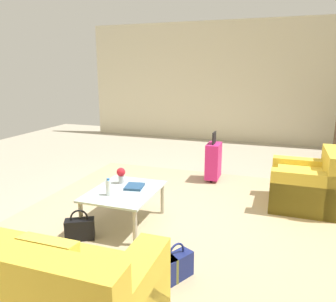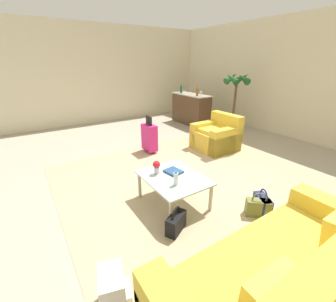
{
  "view_description": "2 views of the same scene",
  "coord_description": "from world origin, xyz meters",
  "px_view_note": "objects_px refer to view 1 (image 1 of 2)",
  "views": [
    {
      "loc": [
        3.76,
        1.21,
        1.85
      ],
      "look_at": [
        0.74,
        0.18,
        1.07
      ],
      "focal_mm": 35.0,
      "sensor_mm": 36.0,
      "label": 1
    },
    {
      "loc": [
        2.74,
        -2.12,
        1.99
      ],
      "look_at": [
        0.05,
        -0.36,
        0.7
      ],
      "focal_mm": 24.0,
      "sensor_mm": 36.0,
      "label": 2
    }
  ],
  "objects_px": {
    "coffee_table_book": "(134,187)",
    "handbag_olive": "(163,265)",
    "couch": "(3,290)",
    "armchair": "(308,187)",
    "handbag_black": "(80,229)",
    "coffee_table": "(124,194)",
    "water_bottle": "(108,187)",
    "handbag_navy": "(176,266)",
    "flower_vase": "(121,174)",
    "suitcase_magenta": "(213,160)"
  },
  "relations": [
    {
      "from": "water_bottle",
      "to": "coffee_table_book",
      "type": "xyz_separation_m",
      "value": [
        -0.32,
        0.18,
        -0.08
      ]
    },
    {
      "from": "armchair",
      "to": "coffee_table",
      "type": "xyz_separation_m",
      "value": [
        1.3,
        -2.17,
        0.1
      ]
    },
    {
      "from": "handbag_navy",
      "to": "suitcase_magenta",
      "type": "bearing_deg",
      "value": -175.35
    },
    {
      "from": "coffee_table",
      "to": "water_bottle",
      "type": "distance_m",
      "value": 0.27
    },
    {
      "from": "flower_vase",
      "to": "handbag_olive",
      "type": "xyz_separation_m",
      "value": [
        1.09,
        0.96,
        -0.44
      ]
    },
    {
      "from": "coffee_table_book",
      "to": "handbag_black",
      "type": "distance_m",
      "value": 0.81
    },
    {
      "from": "couch",
      "to": "armchair",
      "type": "height_order",
      "value": "couch"
    },
    {
      "from": "suitcase_magenta",
      "to": "handbag_navy",
      "type": "height_order",
      "value": "suitcase_magenta"
    },
    {
      "from": "coffee_table",
      "to": "flower_vase",
      "type": "relative_size",
      "value": 4.74
    },
    {
      "from": "coffee_table",
      "to": "handbag_black",
      "type": "xyz_separation_m",
      "value": [
        0.51,
        -0.31,
        -0.26
      ]
    },
    {
      "from": "suitcase_magenta",
      "to": "handbag_olive",
      "type": "relative_size",
      "value": 2.37
    },
    {
      "from": "couch",
      "to": "coffee_table_book",
      "type": "xyz_separation_m",
      "value": [
        -1.91,
        0.18,
        0.16
      ]
    },
    {
      "from": "couch",
      "to": "suitcase_magenta",
      "type": "distance_m",
      "value": 3.87
    },
    {
      "from": "suitcase_magenta",
      "to": "handbag_black",
      "type": "distance_m",
      "value": 2.72
    },
    {
      "from": "coffee_table_book",
      "to": "couch",
      "type": "bearing_deg",
      "value": -14.83
    },
    {
      "from": "handbag_olive",
      "to": "coffee_table_book",
      "type": "bearing_deg",
      "value": -143.54
    },
    {
      "from": "coffee_table_book",
      "to": "handbag_olive",
      "type": "bearing_deg",
      "value": 27.01
    },
    {
      "from": "handbag_olive",
      "to": "couch",
      "type": "bearing_deg",
      "value": -44.74
    },
    {
      "from": "suitcase_magenta",
      "to": "handbag_navy",
      "type": "distance_m",
      "value": 2.87
    },
    {
      "from": "coffee_table",
      "to": "water_bottle",
      "type": "height_order",
      "value": "water_bottle"
    },
    {
      "from": "coffee_table",
      "to": "handbag_navy",
      "type": "distance_m",
      "value": 1.29
    },
    {
      "from": "handbag_olive",
      "to": "handbag_navy",
      "type": "relative_size",
      "value": 1.0
    },
    {
      "from": "couch",
      "to": "handbag_navy",
      "type": "bearing_deg",
      "value": 132.36
    },
    {
      "from": "coffee_table",
      "to": "handbag_olive",
      "type": "xyz_separation_m",
      "value": [
        0.87,
        0.81,
        -0.26
      ]
    },
    {
      "from": "coffee_table",
      "to": "coffee_table_book",
      "type": "xyz_separation_m",
      "value": [
        -0.12,
        0.08,
        0.07
      ]
    },
    {
      "from": "coffee_table",
      "to": "handbag_olive",
      "type": "distance_m",
      "value": 1.22
    },
    {
      "from": "water_bottle",
      "to": "handbag_black",
      "type": "bearing_deg",
      "value": -33.98
    },
    {
      "from": "water_bottle",
      "to": "coffee_table_book",
      "type": "relative_size",
      "value": 0.84
    },
    {
      "from": "couch",
      "to": "handbag_olive",
      "type": "xyz_separation_m",
      "value": [
        -0.92,
        0.91,
        -0.17
      ]
    },
    {
      "from": "coffee_table_book",
      "to": "handbag_black",
      "type": "xyz_separation_m",
      "value": [
        0.63,
        -0.39,
        -0.33
      ]
    },
    {
      "from": "couch",
      "to": "handbag_olive",
      "type": "distance_m",
      "value": 1.31
    },
    {
      "from": "coffee_table_book",
      "to": "handbag_olive",
      "type": "xyz_separation_m",
      "value": [
        0.99,
        0.73,
        -0.33
      ]
    },
    {
      "from": "flower_vase",
      "to": "handbag_navy",
      "type": "relative_size",
      "value": 0.57
    },
    {
      "from": "water_bottle",
      "to": "suitcase_magenta",
      "type": "height_order",
      "value": "suitcase_magenta"
    },
    {
      "from": "armchair",
      "to": "handbag_black",
      "type": "bearing_deg",
      "value": -53.81
    },
    {
      "from": "flower_vase",
      "to": "handbag_black",
      "type": "bearing_deg",
      "value": -12.32
    },
    {
      "from": "coffee_table",
      "to": "handbag_olive",
      "type": "height_order",
      "value": "coffee_table"
    },
    {
      "from": "couch",
      "to": "coffee_table",
      "type": "relative_size",
      "value": 2.28
    },
    {
      "from": "coffee_table_book",
      "to": "handbag_navy",
      "type": "xyz_separation_m",
      "value": [
        0.97,
        0.85,
        -0.33
      ]
    },
    {
      "from": "handbag_black",
      "to": "armchair",
      "type": "bearing_deg",
      "value": 126.19
    },
    {
      "from": "couch",
      "to": "handbag_navy",
      "type": "xyz_separation_m",
      "value": [
        -0.94,
        1.03,
        -0.17
      ]
    },
    {
      "from": "water_bottle",
      "to": "flower_vase",
      "type": "relative_size",
      "value": 1.0
    },
    {
      "from": "coffee_table_book",
      "to": "handbag_black",
      "type": "height_order",
      "value": "coffee_table_book"
    },
    {
      "from": "couch",
      "to": "handbag_olive",
      "type": "height_order",
      "value": "couch"
    },
    {
      "from": "flower_vase",
      "to": "handbag_olive",
      "type": "relative_size",
      "value": 0.57
    },
    {
      "from": "flower_vase",
      "to": "handbag_navy",
      "type": "xyz_separation_m",
      "value": [
        1.07,
        1.08,
        -0.44
      ]
    },
    {
      "from": "couch",
      "to": "handbag_navy",
      "type": "distance_m",
      "value": 1.41
    },
    {
      "from": "flower_vase",
      "to": "handbag_navy",
      "type": "bearing_deg",
      "value": 45.34
    },
    {
      "from": "coffee_table",
      "to": "handbag_olive",
      "type": "relative_size",
      "value": 2.71
    },
    {
      "from": "flower_vase",
      "to": "handbag_olive",
      "type": "bearing_deg",
      "value": 41.42
    }
  ]
}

